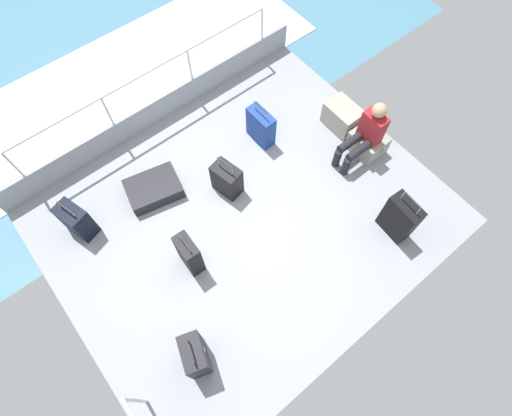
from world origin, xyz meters
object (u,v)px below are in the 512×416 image
cargo_crate_1 (368,143)px  cargo_crate_0 (342,117)px  suitcase_4 (77,220)px  suitcase_3 (261,126)px  suitcase_5 (154,189)px  suitcase_2 (195,355)px  suitcase_1 (227,179)px  suitcase_0 (189,254)px  suitcase_6 (400,218)px  passenger_seated (365,134)px

cargo_crate_1 → cargo_crate_0: bearing=177.5°
cargo_crate_1 → suitcase_4: 4.26m
cargo_crate_1 → suitcase_4: suitcase_4 is taller
cargo_crate_0 → suitcase_3: suitcase_3 is taller
suitcase_3 → suitcase_5: size_ratio=0.85×
suitcase_2 → suitcase_4: (-2.39, -0.25, -0.05)m
cargo_crate_1 → suitcase_2: 3.84m
cargo_crate_1 → suitcase_1: size_ratio=0.75×
cargo_crate_1 → suitcase_5: (-1.39, -2.90, -0.07)m
suitcase_0 → suitcase_1: size_ratio=1.08×
suitcase_2 → suitcase_3: 3.33m
suitcase_5 → suitcase_3: bearing=83.1°
suitcase_1 → suitcase_3: suitcase_3 is taller
suitcase_0 → suitcase_2: 1.22m
cargo_crate_1 → suitcase_6: suitcase_6 is taller
suitcase_2 → suitcase_0: bearing=148.2°
cargo_crate_0 → suitcase_4: suitcase_4 is taller
suitcase_3 → suitcase_0: bearing=-63.2°
cargo_crate_1 → passenger_seated: 0.40m
suitcase_0 → passenger_seated: bearing=86.8°
passenger_seated → cargo_crate_0: bearing=160.8°
cargo_crate_1 → suitcase_0: 3.11m
suitcase_3 → suitcase_5: suitcase_3 is taller
suitcase_4 → suitcase_5: bearing=83.0°
suitcase_0 → suitcase_5: suitcase_0 is taller
cargo_crate_0 → cargo_crate_1: (0.58, -0.02, -0.03)m
suitcase_2 → suitcase_5: size_ratio=0.97×
cargo_crate_0 → suitcase_1: size_ratio=0.81×
suitcase_0 → suitcase_1: 1.21m
suitcase_0 → cargo_crate_1: bearing=87.0°
passenger_seated → suitcase_3: size_ratio=1.46×
cargo_crate_0 → suitcase_0: 3.15m
suitcase_5 → suitcase_1: bearing=54.2°
suitcase_0 → suitcase_4: size_ratio=1.14×
cargo_crate_0 → suitcase_3: (-0.59, -1.13, 0.09)m
cargo_crate_1 → suitcase_6: bearing=-29.9°
passenger_seated → suitcase_4: size_ratio=1.55×
passenger_seated → suitcase_3: bearing=-141.3°
passenger_seated → suitcase_5: bearing=-116.9°
cargo_crate_0 → suitcase_0: suitcase_0 is taller
suitcase_1 → suitcase_6: bearing=35.6°
cargo_crate_1 → suitcase_0: size_ratio=0.69×
cargo_crate_0 → suitcase_6: size_ratio=0.66×
suitcase_1 → suitcase_4: 2.07m
suitcase_0 → suitcase_5: (-1.22, 0.19, -0.23)m
suitcase_0 → suitcase_5: size_ratio=0.90×
suitcase_0 → suitcase_4: 1.62m
suitcase_1 → suitcase_4: size_ratio=1.05×
suitcase_5 → suitcase_4: bearing=-97.0°
cargo_crate_1 → suitcase_5: size_ratio=0.63×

